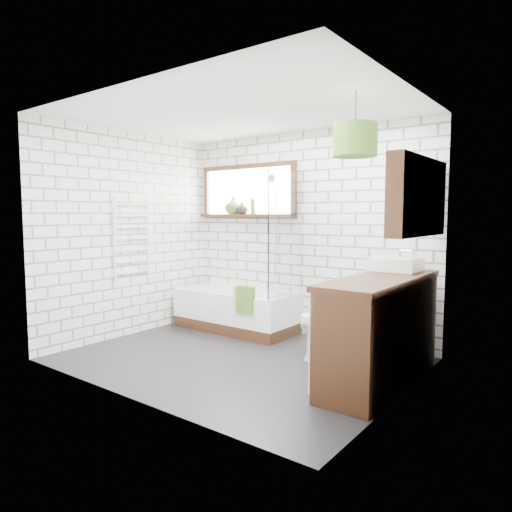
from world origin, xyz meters
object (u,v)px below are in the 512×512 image
Objects in this scene: vanity at (381,330)px; toilet at (337,323)px; bathtub at (236,310)px; pendant at (355,140)px; basin at (396,264)px.

toilet is at bearing 155.08° from vanity.
toilet reaches higher than bathtub.
bathtub is 1.98× the size of toilet.
bathtub is 0.96× the size of vanity.
pendant is (2.09, -0.99, 1.84)m from bathtub.
basin is 1.37m from pendant.
vanity is (2.22, -0.66, 0.22)m from bathtub.
basin reaches higher than toilet.
toilet is (-0.57, 0.26, -0.07)m from vanity.
pendant is at bearing 21.94° from toilet.
basin is 0.55× the size of toilet.
toilet is 1.85m from pendant.
bathtub is 4.42× the size of pendant.
pendant is at bearing -25.26° from bathtub.
basin reaches higher than vanity.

